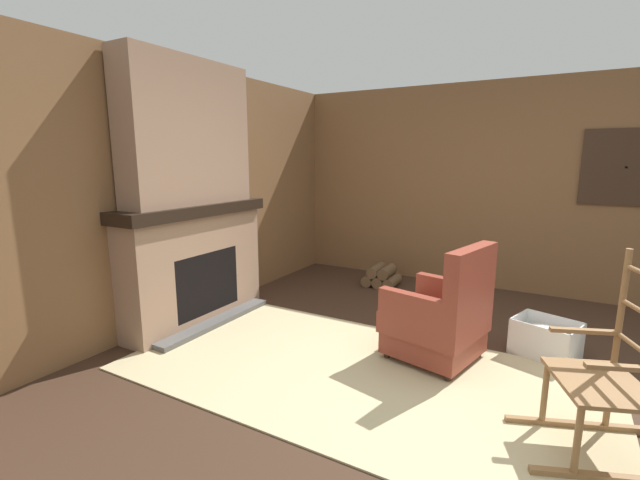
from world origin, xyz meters
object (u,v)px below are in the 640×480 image
at_px(rocking_chair, 606,388).
at_px(firewood_stack, 382,276).
at_px(laundry_basket, 546,338).
at_px(storage_case, 232,193).
at_px(armchair, 440,319).
at_px(oil_lamp_vase, 133,201).

distance_m(rocking_chair, firewood_stack, 3.36).
relative_size(laundry_basket, storage_case, 2.11).
bearing_deg(armchair, storage_case, 6.27).
bearing_deg(armchair, firewood_stack, -42.50).
distance_m(armchair, rocking_chair, 1.29).
height_order(firewood_stack, laundry_basket, laundry_basket).
xyz_separation_m(rocking_chair, firewood_stack, (-2.27, 2.46, -0.28)).
bearing_deg(laundry_basket, rocking_chair, -75.51).
xyz_separation_m(firewood_stack, storage_case, (-1.22, -1.46, 1.14)).
height_order(armchair, oil_lamp_vase, oil_lamp_vase).
bearing_deg(laundry_basket, firewood_stack, 147.89).
relative_size(armchair, storage_case, 3.63).
xyz_separation_m(armchair, storage_case, (-2.42, 0.30, 0.91)).
relative_size(armchair, firewood_stack, 2.20).
distance_m(rocking_chair, oil_lamp_vase, 3.62).
height_order(rocking_chair, laundry_basket, rocking_chair).
height_order(armchair, firewood_stack, armchair).
bearing_deg(oil_lamp_vase, laundry_basket, 25.11).
bearing_deg(armchair, laundry_basket, -132.38).
distance_m(firewood_stack, laundry_basket, 2.31).
bearing_deg(oil_lamp_vase, storage_case, 89.99).
bearing_deg(firewood_stack, armchair, -55.75).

